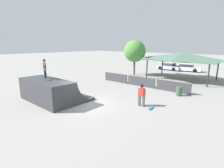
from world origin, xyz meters
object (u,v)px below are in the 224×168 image
skateboard_on_ground (151,108)px  trash_bin (179,91)px  tree_beside_pavilion (135,51)px  parked_car_silver (169,67)px  skateboard_on_deck (48,79)px  bystander_walking (142,93)px  parked_car_white (187,68)px  skater_on_deck (45,67)px

skateboard_on_ground → trash_bin: bearing=165.7°
skateboard_on_ground → trash_bin: 4.67m
tree_beside_pavilion → parked_car_silver: (1.75, 8.75, -2.98)m
parked_car_silver → skateboard_on_ground: bearing=-64.5°
skateboard_on_deck → tree_beside_pavilion: (-1.85, 15.18, 1.71)m
bystander_walking → tree_beside_pavilion: (-8.12, 11.09, 2.59)m
parked_car_white → skater_on_deck: bearing=-107.3°
tree_beside_pavilion → parked_car_silver: bearing=78.7°
bystander_walking → skateboard_on_ground: 1.28m
bystander_walking → skateboard_on_ground: size_ratio=2.15×
skateboard_on_deck → bystander_walking: skateboard_on_deck is taller
bystander_walking → skateboard_on_ground: bystander_walking is taller
bystander_walking → parked_car_silver: bystander_walking is taller
skateboard_on_ground → parked_car_white: size_ratio=0.17×
parked_car_white → parked_car_silver: bearing=177.4°
skateboard_on_ground → parked_car_white: parked_car_white is taller
skater_on_deck → skateboard_on_ground: bearing=51.6°
skater_on_deck → skateboard_on_deck: (0.57, -0.14, -0.89)m
skater_on_deck → parked_car_white: bearing=106.4°
skateboard_on_ground → skateboard_on_deck: bearing=-71.1°
skateboard_on_deck → parked_car_silver: size_ratio=0.18×
skater_on_deck → skateboard_on_deck: bearing=11.0°
tree_beside_pavilion → trash_bin: 11.76m
bystander_walking → skateboard_on_deck: bearing=34.4°
tree_beside_pavilion → skateboard_on_deck: bearing=-83.0°
skateboard_on_deck → parked_car_white: skateboard_on_deck is taller
skateboard_on_deck → bystander_walking: (6.27, 4.08, -0.88)m
parked_car_white → skateboard_on_ground: bearing=-87.4°
skater_on_deck → bystander_walking: skater_on_deck is taller
skateboard_on_ground → tree_beside_pavilion: (-8.99, 11.13, 3.53)m
bystander_walking → skateboard_on_ground: (0.87, -0.04, -0.94)m
skater_on_deck → skateboard_on_ground: size_ratio=2.09×
trash_bin → skateboard_on_deck: bearing=-130.5°
skateboard_on_deck → skateboard_on_ground: bearing=27.6°
skateboard_on_ground → tree_beside_pavilion: tree_beside_pavilion is taller
bystander_walking → tree_beside_pavilion: 13.99m
trash_bin → skateboard_on_ground: bearing=-93.7°
skater_on_deck → skateboard_on_deck: 1.07m
skateboard_on_ground → trash_bin: size_ratio=0.93×
skateboard_on_ground → parked_car_white: (-4.17, 20.23, 0.54)m
skater_on_deck → skateboard_on_deck: size_ratio=2.05×
trash_bin → parked_car_white: parked_car_white is taller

